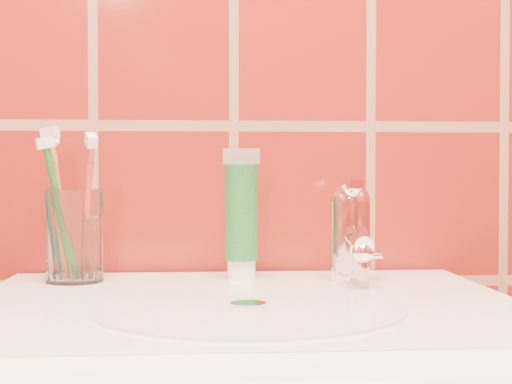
{
  "coord_description": "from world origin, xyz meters",
  "views": [
    {
      "loc": [
        -0.05,
        0.17,
        0.98
      ],
      "look_at": [
        0.02,
        1.08,
        0.96
      ],
      "focal_mm": 55.0,
      "sensor_mm": 36.0,
      "label": 1
    }
  ],
  "objects": [
    {
      "name": "glass_tumbler",
      "position": [
        -0.19,
        1.11,
        0.91
      ],
      "size": [
        0.07,
        0.07,
        0.11
      ],
      "primitive_type": "cylinder",
      "rotation": [
        0.0,
        0.0,
        -0.08
      ],
      "color": "white",
      "rests_on": "pedestal_sink"
    },
    {
      "name": "toothpaste_tube",
      "position": [
        0.01,
        1.12,
        0.92
      ],
      "size": [
        0.04,
        0.04,
        0.16
      ],
      "rotation": [
        0.0,
        0.0,
        -0.13
      ],
      "color": "white",
      "rests_on": "pedestal_sink"
    },
    {
      "name": "faucet",
      "position": [
        0.14,
        1.09,
        0.91
      ],
      "size": [
        0.05,
        0.11,
        0.12
      ],
      "color": "white",
      "rests_on": "pedestal_sink"
    },
    {
      "name": "toothbrush_2",
      "position": [
        -0.21,
        1.13,
        0.94
      ],
      "size": [
        0.1,
        0.12,
        0.19
      ],
      "primitive_type": null,
      "rotation": [
        0.28,
        0.0,
        -2.63
      ],
      "color": "#0C6268",
      "rests_on": "glass_tumbler"
    },
    {
      "name": "toothbrush_3",
      "position": [
        -0.21,
        1.11,
        0.94
      ],
      "size": [
        0.08,
        0.07,
        0.19
      ],
      "primitive_type": null,
      "rotation": [
        0.15,
        0.0,
        -1.98
      ],
      "color": "orange",
      "rests_on": "glass_tumbler"
    },
    {
      "name": "toothbrush_1",
      "position": [
        -0.18,
        1.08,
        0.94
      ],
      "size": [
        0.09,
        0.15,
        0.2
      ],
      "primitive_type": null,
      "rotation": [
        0.37,
        0.0,
        0.32
      ],
      "color": "#B23726",
      "rests_on": "glass_tumbler"
    },
    {
      "name": "toothbrush_0",
      "position": [
        -0.21,
        1.09,
        0.94
      ],
      "size": [
        0.09,
        0.08,
        0.18
      ],
      "primitive_type": null,
      "rotation": [
        0.22,
        0.0,
        -1.16
      ],
      "color": "#1D6F28",
      "rests_on": "glass_tumbler"
    }
  ]
}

